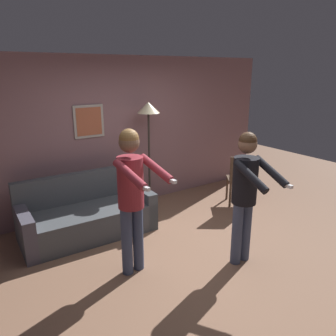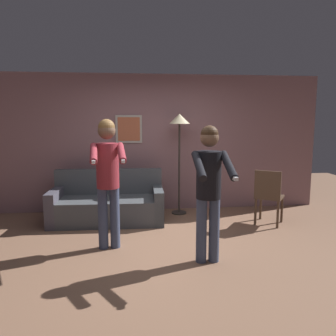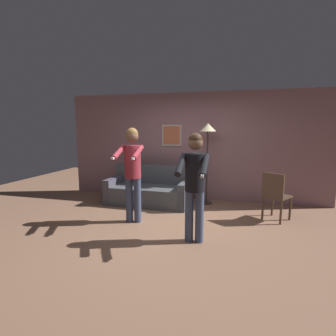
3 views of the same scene
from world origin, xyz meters
The scene contains 7 objects.
ground_plane centered at (0.00, 0.00, 0.00)m, with size 12.00×12.00×0.00m, color #88624A.
back_wall_assembly centered at (0.00, 2.15, 1.30)m, with size 6.40×0.09×2.60m.
couch centered at (-0.88, 1.44, 0.28)m, with size 1.92×0.90×0.87m.
torchiere_lamp centered at (0.41, 1.79, 1.59)m, with size 0.38×0.38×1.86m.
person_standing_left centered at (-0.77, 0.19, 1.07)m, with size 0.48×0.75×1.76m.
person_standing_right centered at (0.46, -0.38, 1.01)m, with size 0.43×0.68×1.68m.
dining_chair_distant centered at (1.79, 0.94, 0.53)m, with size 0.59×0.59×0.93m.
Camera 2 is at (-0.43, -4.15, 1.74)m, focal length 35.00 mm.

